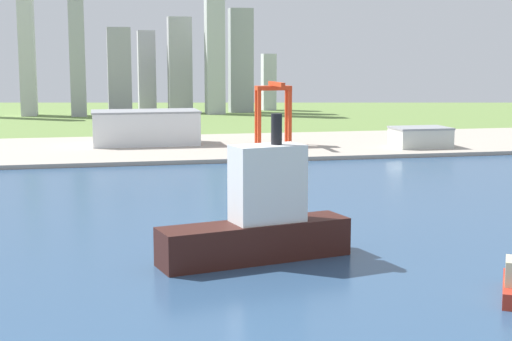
% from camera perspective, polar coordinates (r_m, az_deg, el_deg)
% --- Properties ---
extents(ground_plane, '(2400.00, 2400.00, 0.00)m').
position_cam_1_polar(ground_plane, '(310.17, -1.25, -2.55)').
color(ground_plane, olive).
extents(water_bay, '(840.00, 360.00, 0.15)m').
position_cam_1_polar(water_bay, '(252.82, 1.34, -5.07)').
color(water_bay, '#2D4C70').
rests_on(water_bay, ground).
extents(industrial_pier, '(840.00, 140.00, 2.50)m').
position_cam_1_polar(industrial_pier, '(495.77, -5.40, 1.70)').
color(industrial_pier, '#A79D8F').
rests_on(industrial_pier, ground).
extents(cargo_ship, '(58.84, 25.77, 42.76)m').
position_cam_1_polar(cargo_ship, '(223.99, 0.28, -3.62)').
color(cargo_ship, '#381914').
rests_on(cargo_ship, water_bay).
extents(port_crane_red, '(22.57, 35.21, 40.93)m').
position_cam_1_polar(port_crane_red, '(494.24, 1.32, 5.22)').
color(port_crane_red, red).
rests_on(port_crane_red, industrial_pier).
extents(warehouse_main, '(69.01, 35.11, 22.19)m').
position_cam_1_polar(warehouse_main, '(504.99, -8.20, 3.19)').
color(warehouse_main, white).
rests_on(warehouse_main, industrial_pier).
extents(warehouse_annex, '(34.98, 25.62, 12.74)m').
position_cam_1_polar(warehouse_annex, '(496.48, 12.11, 2.45)').
color(warehouse_annex, silver).
rests_on(warehouse_annex, industrial_pier).
extents(distant_skyline, '(320.93, 70.77, 152.89)m').
position_cam_1_polar(distant_skyline, '(809.51, -8.83, 8.34)').
color(distant_skyline, '#B0AFB4').
rests_on(distant_skyline, ground).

